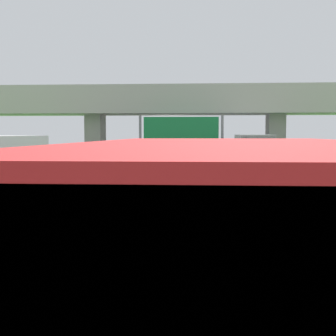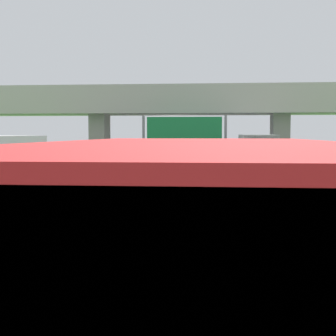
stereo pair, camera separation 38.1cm
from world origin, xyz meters
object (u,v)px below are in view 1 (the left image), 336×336
Objects in this scene: truck_blue at (252,156)px; overhead_highway_sign at (181,134)px; car_green at (94,220)px; truck_red at (229,295)px; truck_orange at (167,151)px; car_black at (129,163)px.

overhead_highway_sign is at bearing -165.24° from truck_blue.
overhead_highway_sign is at bearing 84.33° from car_green.
truck_blue is 29.47m from truck_red.
car_black is at bearing -154.58° from truck_orange.
car_black is at bearing 96.74° from car_green.
truck_orange and truck_blue have the same top height.
car_green is at bearing 110.72° from truck_red.
car_black is 1.00× the size of car_green.
truck_blue is (6.80, -9.11, 0.00)m from truck_orange.
car_green is (-1.83, -18.41, -2.60)m from overhead_highway_sign.
truck_orange is 3.81m from car_black.
overhead_highway_sign is 0.81× the size of truck_red.
truck_orange is 38.57m from truck_red.
truck_red is at bearing -96.36° from truck_blue.
overhead_highway_sign reaches higher than truck_orange.
truck_orange is 1.78× the size of car_black.
overhead_highway_sign is 1.43× the size of car_green.
overhead_highway_sign reaches higher than truck_red.
truck_blue reaches higher than car_black.
car_black is (-6.84, 36.84, -1.08)m from truck_red.
truck_orange is 1.78× the size of car_green.
truck_blue is 1.78× the size of car_green.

